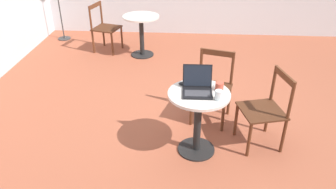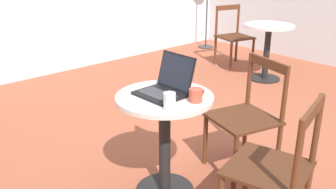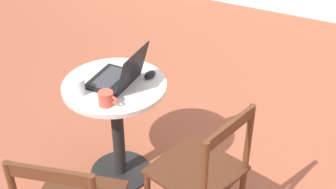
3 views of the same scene
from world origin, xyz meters
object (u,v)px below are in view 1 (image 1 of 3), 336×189
(chair_near_right, at_px, (213,87))
(laptop, at_px, (197,87))
(cafe_table_mid, at_px, (141,28))
(chair_near_front, at_px, (265,110))
(cafe_table_near, at_px, (198,111))
(drinking_glass, at_px, (219,95))
(chair_mid_back, at_px, (104,28))
(mug, at_px, (219,86))
(mouse, at_px, (183,84))

(chair_near_right, height_order, laptop, laptop)
(cafe_table_mid, bearing_deg, chair_near_front, -145.47)
(cafe_table_near, distance_m, cafe_table_mid, 2.87)
(drinking_glass, bearing_deg, chair_near_front, -60.73)
(chair_near_right, relative_size, chair_mid_back, 1.00)
(chair_mid_back, bearing_deg, mug, -145.81)
(cafe_table_near, bearing_deg, cafe_table_mid, 19.98)
(cafe_table_near, distance_m, mouse, 0.33)
(cafe_table_near, height_order, chair_near_front, chair_near_front)
(laptop, relative_size, mug, 2.52)
(cafe_table_mid, relative_size, chair_near_front, 0.84)
(cafe_table_mid, distance_m, chair_near_right, 2.34)
(chair_mid_back, distance_m, mouse, 3.15)
(cafe_table_near, xyz_separation_m, mug, (0.08, -0.21, 0.26))
(cafe_table_mid, bearing_deg, cafe_table_near, -160.02)
(cafe_table_mid, bearing_deg, chair_near_right, -149.92)
(mug, bearing_deg, drinking_glass, 173.86)
(chair_near_right, xyz_separation_m, laptop, (-0.65, 0.21, 0.35))
(chair_near_right, distance_m, chair_mid_back, 2.92)
(chair_mid_back, bearing_deg, laptop, -149.60)
(cafe_table_near, relative_size, chair_near_front, 0.84)
(chair_near_front, distance_m, drinking_glass, 0.73)
(drinking_glass, bearing_deg, cafe_table_mid, 22.44)
(mouse, bearing_deg, cafe_table_mid, 17.76)
(drinking_glass, bearing_deg, laptop, 54.13)
(chair_near_right, bearing_deg, mouse, 145.36)
(chair_mid_back, bearing_deg, drinking_glass, -147.95)
(cafe_table_mid, xyz_separation_m, mouse, (-2.54, -0.81, 0.23))
(laptop, bearing_deg, chair_near_front, -77.86)
(cafe_table_mid, height_order, mug, mug)
(chair_mid_back, relative_size, drinking_glass, 8.60)
(drinking_glass, bearing_deg, mouse, 51.08)
(mouse, distance_m, drinking_glass, 0.46)
(mouse, relative_size, drinking_glass, 0.98)
(cafe_table_near, xyz_separation_m, chair_near_right, (0.68, -0.19, -0.08))
(mouse, xyz_separation_m, mug, (-0.08, -0.37, 0.03))
(laptop, bearing_deg, chair_mid_back, 30.40)
(cafe_table_near, bearing_deg, laptop, 42.19)
(chair_near_right, xyz_separation_m, mug, (-0.60, -0.02, 0.34))
(cafe_table_mid, bearing_deg, drinking_glass, -157.56)
(cafe_table_mid, relative_size, chair_mid_back, 0.84)
(cafe_table_near, relative_size, chair_mid_back, 0.84)
(mug, bearing_deg, cafe_table_near, 110.61)
(mouse, bearing_deg, chair_near_front, -88.17)
(laptop, height_order, drinking_glass, laptop)
(cafe_table_mid, distance_m, chair_mid_back, 0.75)
(chair_near_right, relative_size, mouse, 8.80)
(chair_near_right, height_order, chair_mid_back, same)
(laptop, relative_size, mouse, 3.10)
(chair_near_right, distance_m, mouse, 0.70)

